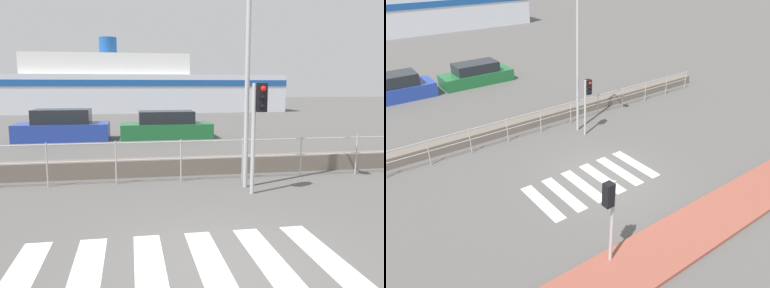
% 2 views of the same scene
% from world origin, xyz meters
% --- Properties ---
extents(ground_plane, '(160.00, 160.00, 0.00)m').
position_xyz_m(ground_plane, '(0.00, 0.00, 0.00)').
color(ground_plane, '#565451').
extents(crosswalk, '(4.95, 2.40, 0.01)m').
position_xyz_m(crosswalk, '(-0.67, 0.00, 0.00)').
color(crosswalk, silver).
rests_on(crosswalk, ground_plane).
extents(seawall, '(23.48, 0.55, 0.50)m').
position_xyz_m(seawall, '(0.00, 5.78, 0.25)').
color(seawall, '#6B6056').
rests_on(seawall, ground_plane).
extents(harbor_fence, '(21.17, 0.04, 1.18)m').
position_xyz_m(harbor_fence, '(-0.00, 4.90, 0.77)').
color(harbor_fence, '#B2B2B5').
rests_on(harbor_fence, ground_plane).
extents(traffic_light_far, '(0.34, 0.32, 2.69)m').
position_xyz_m(traffic_light_far, '(1.67, 3.43, 1.98)').
color(traffic_light_far, '#B2B2B5').
rests_on(traffic_light_far, ground_plane).
extents(streetlamp, '(0.32, 1.10, 6.83)m').
position_xyz_m(streetlamp, '(1.58, 3.88, 4.17)').
color(streetlamp, '#B2B2B5').
rests_on(streetlamp, ground_plane).
extents(ferry_boat, '(28.63, 8.93, 7.57)m').
position_xyz_m(ferry_boat, '(-0.69, 35.50, 2.45)').
color(ferry_boat, silver).
rests_on(ferry_boat, ground_plane).
extents(parked_car_blue, '(4.40, 1.86, 1.51)m').
position_xyz_m(parked_car_blue, '(-4.60, 13.75, 0.64)').
color(parked_car_blue, '#233D9E').
rests_on(parked_car_blue, ground_plane).
extents(parked_car_green, '(4.57, 1.76, 1.37)m').
position_xyz_m(parked_car_green, '(0.45, 13.75, 0.58)').
color(parked_car_green, '#1E6633').
rests_on(parked_car_green, ground_plane).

